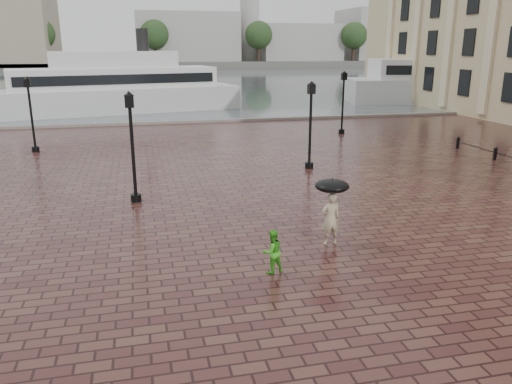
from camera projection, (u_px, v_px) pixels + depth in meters
The scene contains 12 objects.
ground at pixel (377, 298), 12.84m from camera, with size 300.00×300.00×0.00m, color #361918.
harbour_water at pixel (166, 79), 98.81m from camera, with size 240.00×240.00×0.00m, color #4C585C.
quay_edge at pixel (207, 122), 42.74m from camera, with size 80.00×0.60×0.30m, color slate.
far_shore at pixel (153, 63), 162.08m from camera, with size 300.00×60.00×2.00m, color #4C4C47.
distant_skyline at pixel (305, 36), 160.92m from camera, with size 102.50×22.00×33.00m.
far_trees at pixel (154, 35), 139.16m from camera, with size 188.00×8.00×13.50m.
street_lamps at pixel (215, 118), 28.21m from camera, with size 21.44×14.44×4.40m.
adult_pedestrian at pixel (331, 219), 16.11m from camera, with size 0.64×0.42×1.75m, color tan.
child_pedestrian at pixel (272, 252), 14.11m from camera, with size 0.62×0.49×1.29m, color green.
ferry_near at pixel (116, 87), 48.93m from camera, with size 24.86×10.89×7.93m.
ferry_far at pixel (467, 78), 57.92m from camera, with size 28.37×11.52×9.06m.
umbrella at pixel (332, 186), 15.80m from camera, with size 1.10×1.10×1.16m.
Camera 1 is at (-5.67, -10.54, 6.22)m, focal length 35.00 mm.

